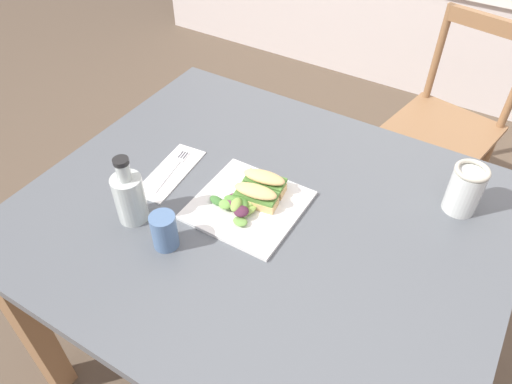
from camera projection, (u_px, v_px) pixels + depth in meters
ground_plane at (304, 354)px, 1.76m from camera, size 8.41×8.41×0.00m
dining_table at (262, 242)px, 1.33m from camera, size 1.22×1.03×0.74m
chair_wooden_far at (447, 125)px, 2.03m from camera, size 0.47×0.47×0.87m
plate_lunch at (248, 205)px, 1.27m from camera, size 0.27×0.27×0.01m
sandwich_half_front at (256, 195)px, 1.25m from camera, size 0.12×0.07×0.06m
sandwich_half_back at (264, 181)px, 1.29m from camera, size 0.12×0.07×0.06m
salad_mixed_greens at (237, 204)px, 1.24m from camera, size 0.14×0.12×0.04m
napkin_folded at (171, 172)px, 1.37m from camera, size 0.11×0.25×0.00m
fork_on_napkin at (173, 168)px, 1.38m from camera, size 0.05×0.19×0.00m
bottle_cold_brew at (130, 199)px, 1.20m from camera, size 0.08×0.08×0.19m
mason_jar_iced_tea at (464, 191)px, 1.23m from camera, size 0.09×0.09×0.14m
cup_extra_side at (164, 231)px, 1.15m from camera, size 0.06×0.06×0.10m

